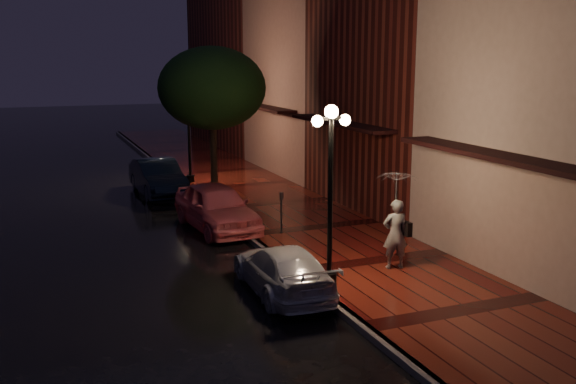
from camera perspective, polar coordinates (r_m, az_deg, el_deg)
name	(u,v)px	position (r m, az deg, el deg)	size (l,w,h in m)	color
ground	(249,239)	(19.94, -3.51, -4.17)	(120.00, 120.00, 0.00)	black
sidewalk	(315,229)	(20.72, 2.40, -3.33)	(4.50, 60.00, 0.15)	#430E0C
curb	(249,236)	(19.92, -3.51, -3.97)	(0.25, 60.00, 0.15)	#595451
storefront_mid	(413,58)	(24.04, 11.06, 11.65)	(5.00, 8.00, 11.00)	#511914
storefront_far	(319,79)	(31.08, 2.82, 10.02)	(5.00, 8.00, 9.00)	#8C5951
storefront_extra	(251,66)	(40.36, -3.27, 11.16)	(5.00, 12.00, 10.00)	#511914
streetlamp_near	(330,185)	(14.95, 3.79, 0.63)	(0.96, 0.36, 4.31)	black
streetlamp_far	(189,126)	(28.08, -8.81, 5.81)	(0.96, 0.36, 4.31)	black
street_tree	(212,91)	(25.11, -6.73, 8.92)	(4.16, 4.16, 5.80)	black
pink_car	(217,207)	(20.93, -6.37, -1.32)	(1.78, 4.43, 1.51)	#DE5B63
navy_car	(158,177)	(26.56, -11.49, 1.28)	(1.54, 4.41, 1.45)	black
silver_car	(283,270)	(15.33, -0.48, -6.91)	(1.61, 3.95, 1.15)	#B3B3BB
woman_with_umbrella	(396,205)	(16.56, 9.61, -1.12)	(1.06, 1.08, 2.55)	white
parking_meter	(281,208)	(19.84, -0.60, -1.47)	(0.13, 0.10, 1.29)	black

